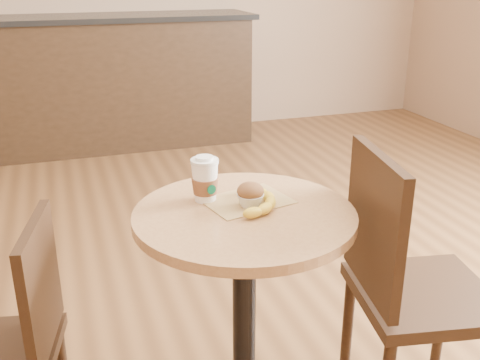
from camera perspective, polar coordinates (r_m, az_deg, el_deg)
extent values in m
cylinder|color=black|center=(1.77, 0.42, -14.37)|extent=(0.07, 0.07, 0.72)
cylinder|color=#A97A4D|center=(1.59, 0.46, -3.70)|extent=(0.63, 0.63, 0.03)
cube|color=black|center=(1.60, -19.61, -10.16)|extent=(0.09, 0.33, 0.36)
cube|color=black|center=(1.84, 18.19, -11.07)|extent=(0.47, 0.47, 0.04)
cylinder|color=black|center=(2.16, 19.74, -13.27)|extent=(0.04, 0.04, 0.45)
cylinder|color=black|center=(2.03, 10.86, -14.60)|extent=(0.04, 0.04, 0.45)
cube|color=black|center=(1.65, 13.49, -4.42)|extent=(0.10, 0.38, 0.42)
cube|color=black|center=(4.69, -13.00, 9.42)|extent=(2.20, 0.60, 1.00)
cube|color=black|center=(4.62, -13.54, 15.73)|extent=(2.30, 0.65, 0.04)
cube|color=#A0804D|center=(1.65, 0.71, -2.13)|extent=(0.28, 0.23, 0.00)
cylinder|color=white|center=(1.61, -3.62, 1.93)|extent=(0.08, 0.08, 0.01)
cylinder|color=white|center=(1.61, -3.63, 2.25)|extent=(0.05, 0.05, 0.01)
cylinder|color=#085230|center=(1.61, -2.90, -0.98)|extent=(0.03, 0.01, 0.03)
ellipsoid|color=brown|center=(1.59, 1.06, -1.11)|extent=(0.08, 0.08, 0.05)
ellipsoid|color=#FFECCB|center=(1.59, 1.07, -0.58)|extent=(0.03, 0.03, 0.02)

